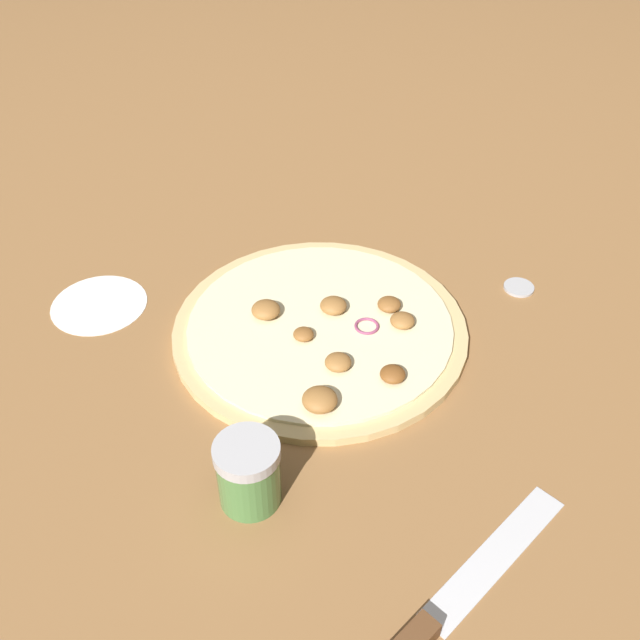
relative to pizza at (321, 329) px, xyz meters
name	(u,v)px	position (x,y,z in m)	size (l,w,h in m)	color
ground_plane	(320,333)	(0.00, 0.00, -0.01)	(3.00, 3.00, 0.00)	olive
pizza	(321,329)	(0.00, 0.00, 0.00)	(0.35, 0.35, 0.03)	#D6B77A
spice_jar	(248,473)	(-0.24, 0.04, 0.03)	(0.06, 0.06, 0.07)	#4C7F42
loose_cap	(519,286)	(0.11, -0.24, 0.00)	(0.04, 0.04, 0.01)	#B2B2B7
flour_patch	(99,304)	(0.03, 0.28, -0.01)	(0.12, 0.12, 0.00)	white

